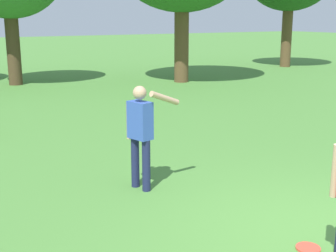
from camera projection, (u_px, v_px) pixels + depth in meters
ground_plane at (321, 236)px, 5.72m from camera, size 120.00×120.00×0.00m
person_catcher at (141, 129)px, 7.10m from camera, size 0.77×0.60×1.64m
frisbee at (308, 248)px, 5.40m from camera, size 0.29×0.29×0.03m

